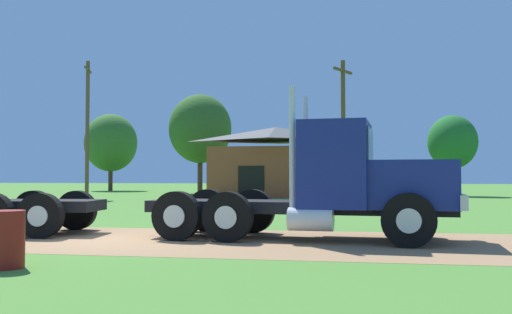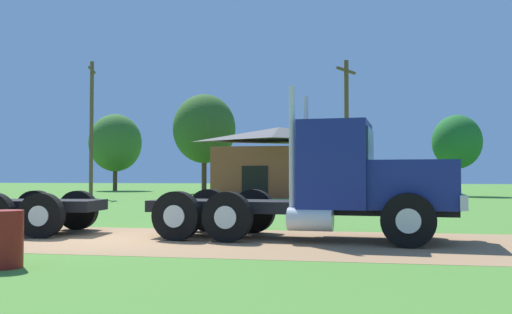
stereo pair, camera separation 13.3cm
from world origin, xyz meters
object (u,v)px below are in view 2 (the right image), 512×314
at_px(steel_barrel, 4,239).
at_px(utility_pole_near, 91,126).
at_px(truck_foreground_white, 339,185).
at_px(shed_building, 279,163).
at_px(utility_pole_far, 347,127).

relative_size(steel_barrel, utility_pole_near, 0.10).
height_order(truck_foreground_white, shed_building, shed_building).
height_order(truck_foreground_white, utility_pole_far, utility_pole_far).
distance_m(truck_foreground_white, steel_barrel, 7.39).
bearing_deg(utility_pole_near, shed_building, 21.01).
relative_size(truck_foreground_white, shed_building, 0.79).
bearing_deg(utility_pole_far, truck_foreground_white, -88.92).
xyz_separation_m(steel_barrel, utility_pole_near, (-12.57, 28.03, 4.50)).
height_order(steel_barrel, shed_building, shed_building).
bearing_deg(steel_barrel, truck_foreground_white, 44.39).
xyz_separation_m(shed_building, utility_pole_far, (5.08, -7.62, 1.95)).
bearing_deg(truck_foreground_white, steel_barrel, -135.61).
relative_size(steel_barrel, shed_building, 0.10).
xyz_separation_m(steel_barrel, utility_pole_far, (4.87, 25.16, 3.92)).
distance_m(shed_building, utility_pole_far, 9.36).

